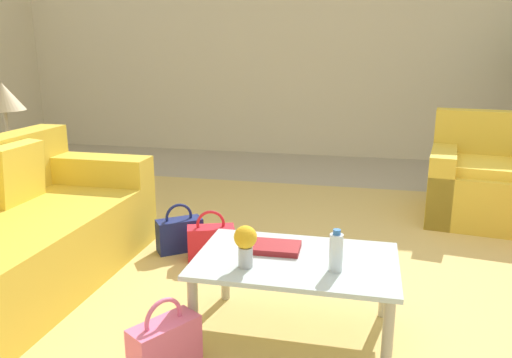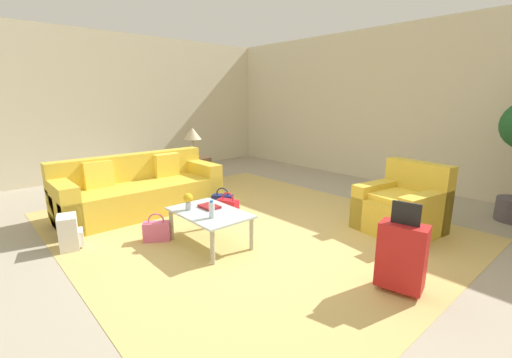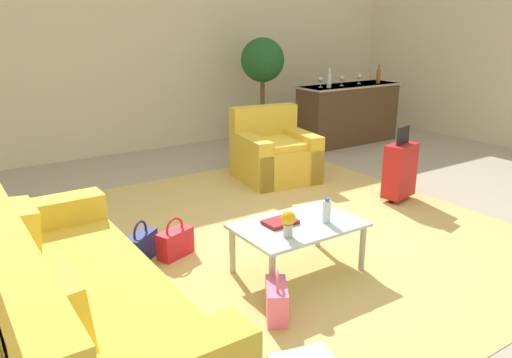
{
  "view_description": "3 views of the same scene",
  "coord_description": "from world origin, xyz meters",
  "px_view_note": "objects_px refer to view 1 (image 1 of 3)",
  "views": [
    {
      "loc": [
        -0.09,
        -2.78,
        1.42
      ],
      "look_at": [
        -0.77,
        0.25,
        0.61
      ],
      "focal_mm": 35.0,
      "sensor_mm": 36.0,
      "label": 1
    },
    {
      "loc": [
        2.84,
        -2.63,
        1.73
      ],
      "look_at": [
        -0.47,
        0.3,
        0.67
      ],
      "focal_mm": 24.0,
      "sensor_mm": 36.0,
      "label": 2
    },
    {
      "loc": [
        -2.7,
        -3.33,
        1.93
      ],
      "look_at": [
        -0.47,
        -0.01,
        0.67
      ],
      "focal_mm": 35.0,
      "sensor_mm": 36.0,
      "label": 3
    }
  ],
  "objects_px": {
    "water_bottle": "(336,252)",
    "side_table": "(14,180)",
    "handbag_pink": "(165,345)",
    "flower_vase": "(245,242)",
    "coffee_table_book": "(275,247)",
    "table_lamp": "(3,98)",
    "coffee_table": "(296,268)",
    "handbag_red": "(211,242)",
    "handbag_navy": "(180,234)",
    "armchair": "(484,184)"
  },
  "relations": [
    {
      "from": "flower_vase",
      "to": "side_table",
      "type": "height_order",
      "value": "flower_vase"
    },
    {
      "from": "flower_vase",
      "to": "side_table",
      "type": "distance_m",
      "value": 3.07
    },
    {
      "from": "water_bottle",
      "to": "handbag_red",
      "type": "bearing_deg",
      "value": 135.25
    },
    {
      "from": "table_lamp",
      "to": "coffee_table",
      "type": "bearing_deg",
      "value": -28.18
    },
    {
      "from": "flower_vase",
      "to": "handbag_navy",
      "type": "distance_m",
      "value": 1.35
    },
    {
      "from": "armchair",
      "to": "coffee_table_book",
      "type": "bearing_deg",
      "value": -124.39
    },
    {
      "from": "flower_vase",
      "to": "handbag_red",
      "type": "xyz_separation_m",
      "value": [
        -0.48,
        0.94,
        -0.41
      ]
    },
    {
      "from": "coffee_table",
      "to": "water_bottle",
      "type": "xyz_separation_m",
      "value": [
        0.2,
        -0.1,
        0.15
      ]
    },
    {
      "from": "coffee_table",
      "to": "coffee_table_book",
      "type": "height_order",
      "value": "coffee_table_book"
    },
    {
      "from": "flower_vase",
      "to": "handbag_navy",
      "type": "relative_size",
      "value": 0.57
    },
    {
      "from": "handbag_navy",
      "to": "flower_vase",
      "type": "bearing_deg",
      "value": -54.21
    },
    {
      "from": "coffee_table",
      "to": "handbag_red",
      "type": "relative_size",
      "value": 2.78
    },
    {
      "from": "handbag_red",
      "to": "handbag_pink",
      "type": "distance_m",
      "value": 1.24
    },
    {
      "from": "coffee_table",
      "to": "handbag_red",
      "type": "xyz_separation_m",
      "value": [
        -0.7,
        0.79,
        -0.23
      ]
    },
    {
      "from": "coffee_table",
      "to": "flower_vase",
      "type": "relative_size",
      "value": 4.85
    },
    {
      "from": "flower_vase",
      "to": "coffee_table",
      "type": "bearing_deg",
      "value": 34.29
    },
    {
      "from": "coffee_table_book",
      "to": "side_table",
      "type": "bearing_deg",
      "value": 150.33
    },
    {
      "from": "coffee_table",
      "to": "water_bottle",
      "type": "bearing_deg",
      "value": -26.57
    },
    {
      "from": "handbag_navy",
      "to": "armchair",
      "type": "bearing_deg",
      "value": 29.29
    },
    {
      "from": "coffee_table_book",
      "to": "handbag_pink",
      "type": "height_order",
      "value": "coffee_table_book"
    },
    {
      "from": "water_bottle",
      "to": "side_table",
      "type": "bearing_deg",
      "value": 151.93
    },
    {
      "from": "coffee_table_book",
      "to": "handbag_navy",
      "type": "distance_m",
      "value": 1.21
    },
    {
      "from": "water_bottle",
      "to": "handbag_pink",
      "type": "height_order",
      "value": "water_bottle"
    },
    {
      "from": "table_lamp",
      "to": "handbag_red",
      "type": "bearing_deg",
      "value": -18.59
    },
    {
      "from": "handbag_pink",
      "to": "handbag_navy",
      "type": "xyz_separation_m",
      "value": [
        -0.44,
        1.32,
        0.0
      ]
    },
    {
      "from": "handbag_pink",
      "to": "water_bottle",
      "type": "bearing_deg",
      "value": 24.71
    },
    {
      "from": "coffee_table_book",
      "to": "handbag_pink",
      "type": "bearing_deg",
      "value": -130.02
    },
    {
      "from": "coffee_table_book",
      "to": "table_lamp",
      "type": "distance_m",
      "value": 3.09
    },
    {
      "from": "table_lamp",
      "to": "handbag_pink",
      "type": "height_order",
      "value": "table_lamp"
    },
    {
      "from": "side_table",
      "to": "table_lamp",
      "type": "height_order",
      "value": "table_lamp"
    },
    {
      "from": "coffee_table_book",
      "to": "water_bottle",
      "type": "bearing_deg",
      "value": -31.11
    },
    {
      "from": "armchair",
      "to": "handbag_pink",
      "type": "xyz_separation_m",
      "value": [
        -1.84,
        -2.6,
        -0.17
      ]
    },
    {
      "from": "side_table",
      "to": "handbag_red",
      "type": "xyz_separation_m",
      "value": [
        2.1,
        -0.71,
        -0.14
      ]
    },
    {
      "from": "coffee_table_book",
      "to": "flower_vase",
      "type": "xyz_separation_m",
      "value": [
        -0.1,
        -0.23,
        0.11
      ]
    },
    {
      "from": "water_bottle",
      "to": "side_table",
      "type": "xyz_separation_m",
      "value": [
        -3.0,
        1.6,
        -0.24
      ]
    },
    {
      "from": "flower_vase",
      "to": "handbag_red",
      "type": "distance_m",
      "value": 1.14
    },
    {
      "from": "coffee_table_book",
      "to": "handbag_pink",
      "type": "distance_m",
      "value": 0.72
    },
    {
      "from": "table_lamp",
      "to": "handbag_navy",
      "type": "height_order",
      "value": "table_lamp"
    },
    {
      "from": "flower_vase",
      "to": "table_lamp",
      "type": "height_order",
      "value": "table_lamp"
    },
    {
      "from": "side_table",
      "to": "table_lamp",
      "type": "relative_size",
      "value": 0.87
    },
    {
      "from": "coffee_table_book",
      "to": "handbag_navy",
      "type": "bearing_deg",
      "value": 134.61
    },
    {
      "from": "handbag_red",
      "to": "handbag_navy",
      "type": "bearing_deg",
      "value": 160.24
    },
    {
      "from": "side_table",
      "to": "handbag_red",
      "type": "height_order",
      "value": "side_table"
    },
    {
      "from": "coffee_table_book",
      "to": "side_table",
      "type": "distance_m",
      "value": 3.04
    },
    {
      "from": "coffee_table_book",
      "to": "handbag_red",
      "type": "xyz_separation_m",
      "value": [
        -0.58,
        0.71,
        -0.3
      ]
    },
    {
      "from": "coffee_table",
      "to": "handbag_navy",
      "type": "height_order",
      "value": "coffee_table"
    },
    {
      "from": "handbag_red",
      "to": "armchair",
      "type": "bearing_deg",
      "value": 34.36
    },
    {
      "from": "armchair",
      "to": "handbag_red",
      "type": "relative_size",
      "value": 2.83
    },
    {
      "from": "coffee_table_book",
      "to": "table_lamp",
      "type": "bearing_deg",
      "value": 150.33
    },
    {
      "from": "side_table",
      "to": "handbag_pink",
      "type": "distance_m",
      "value": 2.99
    }
  ]
}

